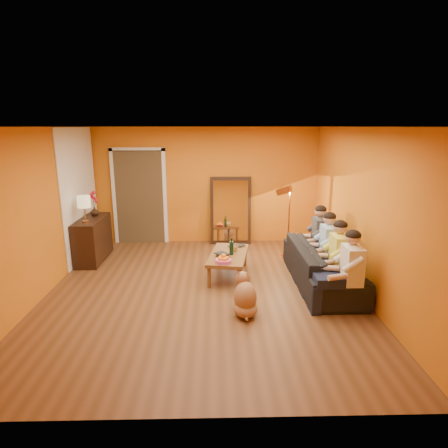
{
  "coord_description": "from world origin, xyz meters",
  "views": [
    {
      "loc": [
        0.21,
        -5.63,
        2.61
      ],
      "look_at": [
        0.35,
        0.5,
        1.0
      ],
      "focal_mm": 30.0,
      "sensor_mm": 36.0,
      "label": 1
    }
  ],
  "objects_px": {
    "person_far_right": "(320,238)",
    "floor_lamp": "(289,223)",
    "person_far_left": "(351,272)",
    "wine_bottle": "(231,246)",
    "sideboard": "(93,239)",
    "person_mid_right": "(329,247)",
    "tumbler": "(235,249)",
    "dog": "(245,294)",
    "laptop": "(237,247)",
    "table_lamp": "(85,209)",
    "mirror_frame": "(231,210)",
    "person_mid_left": "(339,258)",
    "vase": "(95,211)",
    "coffee_table": "(228,265)",
    "sofa": "(322,265)"
  },
  "relations": [
    {
      "from": "person_far_right",
      "to": "floor_lamp",
      "type": "bearing_deg",
      "value": 122.41
    },
    {
      "from": "person_far_left",
      "to": "wine_bottle",
      "type": "bearing_deg",
      "value": 141.61
    },
    {
      "from": "person_far_left",
      "to": "sideboard",
      "type": "bearing_deg",
      "value": 152.54
    },
    {
      "from": "person_mid_right",
      "to": "tumbler",
      "type": "relative_size",
      "value": 11.58
    },
    {
      "from": "dog",
      "to": "laptop",
      "type": "height_order",
      "value": "dog"
    },
    {
      "from": "table_lamp",
      "to": "person_mid_right",
      "type": "bearing_deg",
      "value": -11.27
    },
    {
      "from": "mirror_frame",
      "to": "person_mid_left",
      "type": "bearing_deg",
      "value": -60.57
    },
    {
      "from": "person_far_left",
      "to": "person_mid_right",
      "type": "xyz_separation_m",
      "value": [
        0.0,
        1.1,
        0.0
      ]
    },
    {
      "from": "floor_lamp",
      "to": "person_far_left",
      "type": "relative_size",
      "value": 1.18
    },
    {
      "from": "person_far_left",
      "to": "wine_bottle",
      "type": "height_order",
      "value": "person_far_left"
    },
    {
      "from": "sideboard",
      "to": "table_lamp",
      "type": "bearing_deg",
      "value": -90.0
    },
    {
      "from": "floor_lamp",
      "to": "person_mid_left",
      "type": "bearing_deg",
      "value": -53.14
    },
    {
      "from": "vase",
      "to": "laptop",
      "type": "bearing_deg",
      "value": -15.95
    },
    {
      "from": "sideboard",
      "to": "person_far_right",
      "type": "relative_size",
      "value": 0.97
    },
    {
      "from": "coffee_table",
      "to": "person_far_left",
      "type": "relative_size",
      "value": 1.0
    },
    {
      "from": "mirror_frame",
      "to": "laptop",
      "type": "relative_size",
      "value": 4.68
    },
    {
      "from": "sofa",
      "to": "vase",
      "type": "xyz_separation_m",
      "value": [
        -4.24,
        1.52,
        0.61
      ]
    },
    {
      "from": "sofa",
      "to": "dog",
      "type": "xyz_separation_m",
      "value": [
        -1.38,
        -1.07,
        -0.02
      ]
    },
    {
      "from": "mirror_frame",
      "to": "floor_lamp",
      "type": "distance_m",
      "value": 1.51
    },
    {
      "from": "mirror_frame",
      "to": "laptop",
      "type": "xyz_separation_m",
      "value": [
        0.06,
        -1.65,
        -0.33
      ]
    },
    {
      "from": "sideboard",
      "to": "dog",
      "type": "relative_size",
      "value": 1.88
    },
    {
      "from": "mirror_frame",
      "to": "sofa",
      "type": "bearing_deg",
      "value": -58.33
    },
    {
      "from": "mirror_frame",
      "to": "table_lamp",
      "type": "relative_size",
      "value": 2.98
    },
    {
      "from": "dog",
      "to": "person_mid_left",
      "type": "height_order",
      "value": "person_mid_left"
    },
    {
      "from": "person_mid_left",
      "to": "person_mid_right",
      "type": "relative_size",
      "value": 1.0
    },
    {
      "from": "floor_lamp",
      "to": "tumbler",
      "type": "relative_size",
      "value": 13.67
    },
    {
      "from": "person_far_right",
      "to": "tumbler",
      "type": "height_order",
      "value": "person_far_right"
    },
    {
      "from": "sideboard",
      "to": "person_far_right",
      "type": "xyz_separation_m",
      "value": [
        4.37,
        -0.62,
        0.18
      ]
    },
    {
      "from": "floor_lamp",
      "to": "wine_bottle",
      "type": "xyz_separation_m",
      "value": [
        -1.2,
        -1.05,
        -0.14
      ]
    },
    {
      "from": "mirror_frame",
      "to": "tumbler",
      "type": "height_order",
      "value": "mirror_frame"
    },
    {
      "from": "person_far_right",
      "to": "laptop",
      "type": "bearing_deg",
      "value": 177.91
    },
    {
      "from": "person_mid_left",
      "to": "vase",
      "type": "height_order",
      "value": "person_mid_left"
    },
    {
      "from": "sofa",
      "to": "floor_lamp",
      "type": "xyz_separation_m",
      "value": [
        -0.31,
        1.35,
        0.39
      ]
    },
    {
      "from": "table_lamp",
      "to": "tumbler",
      "type": "height_order",
      "value": "table_lamp"
    },
    {
      "from": "floor_lamp",
      "to": "person_mid_left",
      "type": "xyz_separation_m",
      "value": [
        0.44,
        -1.8,
        -0.11
      ]
    },
    {
      "from": "table_lamp",
      "to": "sofa",
      "type": "xyz_separation_m",
      "value": [
        4.24,
        -0.97,
        -0.77
      ]
    },
    {
      "from": "table_lamp",
      "to": "person_far_right",
      "type": "bearing_deg",
      "value": -4.2
    },
    {
      "from": "person_mid_left",
      "to": "vase",
      "type": "xyz_separation_m",
      "value": [
        -4.37,
        1.97,
        0.33
      ]
    },
    {
      "from": "person_mid_right",
      "to": "sideboard",
      "type": "bearing_deg",
      "value": 165.0
    },
    {
      "from": "sideboard",
      "to": "person_mid_right",
      "type": "height_order",
      "value": "person_mid_right"
    },
    {
      "from": "person_mid_left",
      "to": "laptop",
      "type": "bearing_deg",
      "value": 142.72
    },
    {
      "from": "table_lamp",
      "to": "coffee_table",
      "type": "height_order",
      "value": "table_lamp"
    },
    {
      "from": "person_far_left",
      "to": "laptop",
      "type": "bearing_deg",
      "value": 131.66
    },
    {
      "from": "dog",
      "to": "person_far_right",
      "type": "distance_m",
      "value": 2.3
    },
    {
      "from": "floor_lamp",
      "to": "vase",
      "type": "relative_size",
      "value": 7.91
    },
    {
      "from": "person_mid_right",
      "to": "person_far_right",
      "type": "xyz_separation_m",
      "value": [
        0.0,
        0.55,
        0.0
      ]
    },
    {
      "from": "person_mid_right",
      "to": "wine_bottle",
      "type": "height_order",
      "value": "person_mid_right"
    },
    {
      "from": "mirror_frame",
      "to": "floor_lamp",
      "type": "xyz_separation_m",
      "value": [
        1.14,
        -1.0,
        -0.04
      ]
    },
    {
      "from": "sideboard",
      "to": "person_mid_left",
      "type": "relative_size",
      "value": 0.97
    },
    {
      "from": "dog",
      "to": "wine_bottle",
      "type": "xyz_separation_m",
      "value": [
        -0.14,
        1.37,
        0.26
      ]
    }
  ]
}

